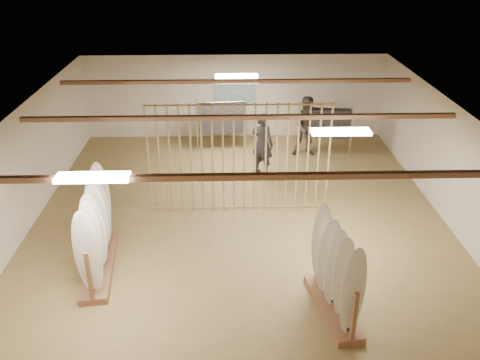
{
  "coord_description": "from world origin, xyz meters",
  "views": [
    {
      "loc": [
        -0.3,
        -10.54,
        6.33
      ],
      "look_at": [
        0.0,
        0.0,
        1.2
      ],
      "focal_mm": 38.0,
      "sensor_mm": 36.0,
      "label": 1
    }
  ],
  "objects_px": {
    "clothing_rack_a": "(221,118)",
    "shopper_a": "(262,140)",
    "rack_right": "(335,283)",
    "rack_left": "(97,241)",
    "shopper_b": "(308,123)",
    "clothing_rack_b": "(328,123)"
  },
  "relations": [
    {
      "from": "clothing_rack_a",
      "to": "shopper_a",
      "type": "relative_size",
      "value": 0.77
    },
    {
      "from": "rack_right",
      "to": "clothing_rack_a",
      "type": "height_order",
      "value": "rack_right"
    },
    {
      "from": "clothing_rack_a",
      "to": "rack_left",
      "type": "bearing_deg",
      "value": -116.06
    },
    {
      "from": "rack_right",
      "to": "shopper_b",
      "type": "distance_m",
      "value": 7.42
    },
    {
      "from": "rack_right",
      "to": "shopper_b",
      "type": "xyz_separation_m",
      "value": [
        0.59,
        7.38,
        0.45
      ]
    },
    {
      "from": "clothing_rack_a",
      "to": "rack_right",
      "type": "bearing_deg",
      "value": -80.04
    },
    {
      "from": "clothing_rack_b",
      "to": "shopper_a",
      "type": "distance_m",
      "value": 2.57
    },
    {
      "from": "rack_right",
      "to": "clothing_rack_b",
      "type": "relative_size",
      "value": 1.25
    },
    {
      "from": "clothing_rack_b",
      "to": "rack_right",
      "type": "bearing_deg",
      "value": -90.26
    },
    {
      "from": "rack_left",
      "to": "rack_right",
      "type": "relative_size",
      "value": 1.25
    },
    {
      "from": "clothing_rack_a",
      "to": "clothing_rack_b",
      "type": "distance_m",
      "value": 3.37
    },
    {
      "from": "rack_right",
      "to": "clothing_rack_b",
      "type": "height_order",
      "value": "rack_right"
    },
    {
      "from": "clothing_rack_b",
      "to": "rack_left",
      "type": "bearing_deg",
      "value": -125.04
    },
    {
      "from": "clothing_rack_a",
      "to": "shopper_b",
      "type": "distance_m",
      "value": 2.76
    },
    {
      "from": "shopper_a",
      "to": "shopper_b",
      "type": "relative_size",
      "value": 0.99
    },
    {
      "from": "clothing_rack_b",
      "to": "clothing_rack_a",
      "type": "bearing_deg",
      "value": -178.75
    },
    {
      "from": "rack_left",
      "to": "rack_right",
      "type": "bearing_deg",
      "value": -23.43
    },
    {
      "from": "shopper_b",
      "to": "clothing_rack_b",
      "type": "bearing_deg",
      "value": 9.11
    },
    {
      "from": "rack_right",
      "to": "clothing_rack_a",
      "type": "xyz_separation_m",
      "value": [
        -2.11,
        7.93,
        0.44
      ]
    },
    {
      "from": "clothing_rack_a",
      "to": "shopper_a",
      "type": "distance_m",
      "value": 2.24
    },
    {
      "from": "rack_left",
      "to": "clothing_rack_a",
      "type": "height_order",
      "value": "rack_left"
    },
    {
      "from": "shopper_a",
      "to": "rack_left",
      "type": "bearing_deg",
      "value": 85.24
    }
  ]
}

